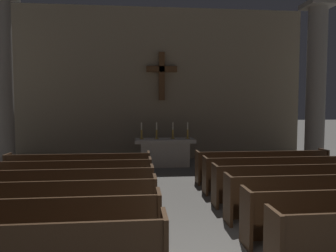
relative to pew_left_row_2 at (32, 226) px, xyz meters
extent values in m
cube|color=#422B19|center=(1.91, -1.01, 0.00)|extent=(0.06, 0.50, 0.95)
cube|color=#422B19|center=(0.00, 0.04, -0.05)|extent=(3.75, 0.40, 0.05)
cube|color=#422B19|center=(0.00, -0.18, 0.22)|extent=(3.75, 0.05, 0.50)
cube|color=#422B19|center=(0.00, 0.22, -0.28)|extent=(3.75, 0.04, 0.40)
cube|color=#422B19|center=(1.91, 0.02, 0.00)|extent=(0.06, 0.50, 0.95)
cube|color=#422B19|center=(0.00, 1.07, -0.05)|extent=(3.75, 0.40, 0.05)
cube|color=#422B19|center=(0.00, 0.84, 0.22)|extent=(3.75, 0.05, 0.50)
cube|color=#422B19|center=(0.00, 1.25, -0.28)|extent=(3.75, 0.04, 0.40)
cube|color=#422B19|center=(1.91, 1.05, 0.00)|extent=(0.06, 0.50, 0.95)
cube|color=#422B19|center=(0.00, 2.09, -0.05)|extent=(3.75, 0.40, 0.05)
cube|color=#422B19|center=(0.00, 1.87, 0.22)|extent=(3.75, 0.05, 0.50)
cube|color=#422B19|center=(0.00, 2.27, -0.28)|extent=(3.75, 0.04, 0.40)
cube|color=#422B19|center=(1.91, 2.07, 0.00)|extent=(0.06, 0.50, 0.95)
cube|color=#422B19|center=(0.00, 3.12, -0.05)|extent=(3.75, 0.40, 0.05)
cube|color=#422B19|center=(0.00, 2.89, 0.22)|extent=(3.75, 0.05, 0.50)
cube|color=#422B19|center=(0.00, 3.30, -0.28)|extent=(3.75, 0.04, 0.40)
cube|color=#422B19|center=(1.91, 3.10, 0.00)|extent=(0.06, 0.50, 0.95)
cube|color=#422B19|center=(0.00, 4.14, -0.05)|extent=(3.75, 0.40, 0.05)
cube|color=#422B19|center=(0.00, 3.92, 0.22)|extent=(3.75, 0.05, 0.50)
cube|color=#422B19|center=(0.00, 4.32, -0.28)|extent=(3.75, 0.04, 0.40)
cube|color=#422B19|center=(1.91, 4.12, 0.00)|extent=(0.06, 0.50, 0.95)
cube|color=#422B19|center=(-1.91, 4.12, 0.00)|extent=(0.06, 0.50, 0.95)
cube|color=#422B19|center=(3.31, -1.01, 0.00)|extent=(0.06, 0.50, 0.95)
cube|color=#422B19|center=(3.31, 0.02, 0.00)|extent=(0.06, 0.50, 0.95)
cube|color=#422B19|center=(5.21, 1.07, -0.05)|extent=(3.75, 0.40, 0.05)
cube|color=#422B19|center=(5.21, 0.84, 0.22)|extent=(3.75, 0.05, 0.50)
cube|color=#422B19|center=(5.21, 1.25, -0.28)|extent=(3.75, 0.04, 0.40)
cube|color=#422B19|center=(3.31, 1.05, 0.00)|extent=(0.06, 0.50, 0.95)
cube|color=#422B19|center=(5.21, 2.09, -0.05)|extent=(3.75, 0.40, 0.05)
cube|color=#422B19|center=(5.21, 1.87, 0.22)|extent=(3.75, 0.05, 0.50)
cube|color=#422B19|center=(5.21, 2.27, -0.28)|extent=(3.75, 0.04, 0.40)
cube|color=#422B19|center=(3.31, 2.07, 0.00)|extent=(0.06, 0.50, 0.95)
cube|color=#422B19|center=(5.21, 3.12, -0.05)|extent=(3.75, 0.40, 0.05)
cube|color=#422B19|center=(5.21, 2.89, 0.22)|extent=(3.75, 0.05, 0.50)
cube|color=#422B19|center=(5.21, 3.30, -0.28)|extent=(3.75, 0.04, 0.40)
cube|color=#422B19|center=(3.31, 3.10, 0.00)|extent=(0.06, 0.50, 0.95)
cube|color=#422B19|center=(5.21, 4.14, -0.05)|extent=(3.75, 0.40, 0.05)
cube|color=#422B19|center=(5.21, 3.92, 0.22)|extent=(3.75, 0.05, 0.50)
cube|color=#422B19|center=(5.21, 4.32, -0.28)|extent=(3.75, 0.04, 0.40)
cube|color=#422B19|center=(3.31, 4.12, 0.00)|extent=(0.06, 0.50, 0.95)
cube|color=#422B19|center=(7.12, 4.12, 0.00)|extent=(0.06, 0.50, 0.95)
cube|color=gray|center=(-2.76, 6.12, -0.38)|extent=(0.92, 0.92, 0.20)
cylinder|color=gray|center=(-2.76, 6.12, 2.37)|extent=(0.66, 0.66, 5.69)
cube|color=gray|center=(7.97, 6.12, -0.38)|extent=(0.92, 0.92, 0.20)
cylinder|color=gray|center=(7.97, 6.12, 2.37)|extent=(0.66, 0.66, 5.69)
cube|color=gray|center=(7.97, 6.12, 5.29)|extent=(0.99, 0.99, 0.16)
cube|color=#BCB7AD|center=(2.61, 6.86, -0.04)|extent=(1.76, 0.72, 0.88)
cube|color=#BCB7AD|center=(2.61, 6.86, 0.46)|extent=(2.20, 0.90, 0.12)
cube|color=silver|center=(2.61, 6.86, 0.53)|extent=(2.09, 0.86, 0.01)
cylinder|color=#B79338|center=(1.76, 6.86, 0.54)|extent=(0.16, 0.16, 0.02)
cylinder|color=#B79338|center=(1.76, 6.86, 0.70)|extent=(0.07, 0.07, 0.33)
cylinder|color=silver|center=(1.76, 6.86, 1.00)|extent=(0.04, 0.04, 0.27)
cylinder|color=#B79338|center=(2.31, 6.86, 0.54)|extent=(0.16, 0.16, 0.02)
cylinder|color=#B79338|center=(2.31, 6.86, 0.70)|extent=(0.07, 0.07, 0.33)
cylinder|color=silver|center=(2.31, 6.86, 1.00)|extent=(0.04, 0.04, 0.27)
cylinder|color=#B79338|center=(2.91, 6.86, 0.54)|extent=(0.16, 0.16, 0.02)
cylinder|color=#B79338|center=(2.91, 6.86, 0.70)|extent=(0.07, 0.07, 0.33)
cylinder|color=silver|center=(2.91, 6.86, 1.00)|extent=(0.04, 0.04, 0.27)
cylinder|color=#B79338|center=(3.46, 6.86, 0.54)|extent=(0.16, 0.16, 0.02)
cylinder|color=#B79338|center=(3.46, 6.86, 0.70)|extent=(0.07, 0.07, 0.33)
cylinder|color=silver|center=(3.46, 6.86, 1.00)|extent=(0.04, 0.04, 0.27)
cube|color=gray|center=(2.61, 8.49, 2.62)|extent=(11.78, 0.25, 6.19)
cube|color=brown|center=(2.61, 8.25, 2.93)|extent=(0.23, 0.23, 1.93)
cube|color=brown|center=(2.61, 8.25, 3.22)|extent=(1.24, 0.23, 0.23)
camera|label=1|loc=(1.57, -4.88, 1.82)|focal=34.47mm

